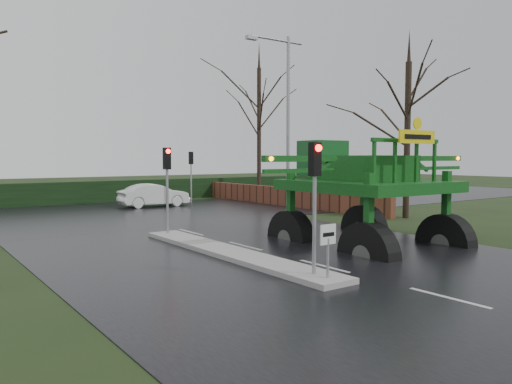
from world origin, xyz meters
TOP-DOWN VIEW (x-y plane):
  - ground at (0.00, 0.00)m, footprint 140.00×140.00m
  - road_main at (0.00, 10.00)m, footprint 14.00×80.00m
  - road_cross at (0.00, 16.00)m, footprint 80.00×12.00m
  - median_island at (-1.30, 3.00)m, footprint 1.20×10.00m
  - hedge_row at (0.00, 24.00)m, footprint 44.00×0.90m
  - brick_wall at (10.50, 16.00)m, footprint 0.40×20.00m
  - keep_left_sign at (-1.30, -1.50)m, footprint 0.50×0.07m
  - traffic_signal_near at (-1.30, -1.01)m, footprint 0.26×0.33m
  - traffic_signal_mid at (-1.30, 7.49)m, footprint 0.26×0.33m
  - traffic_signal_far at (6.50, 20.01)m, footprint 0.26×0.33m
  - street_light_right at (8.19, 12.00)m, footprint 3.85×0.30m
  - tree_right_near at (11.50, 6.00)m, footprint 5.60×5.60m
  - tree_right_far at (13.00, 21.00)m, footprint 7.00×7.00m
  - crop_sprayer at (2.20, 0.54)m, footprint 9.98×6.33m
  - white_sedan at (3.32, 19.07)m, footprint 4.43×1.65m

SIDE VIEW (x-z plane):
  - ground at x=0.00m, z-range 0.00..0.00m
  - white_sedan at x=3.32m, z-range -0.72..0.72m
  - road_main at x=0.00m, z-range -0.01..0.01m
  - road_cross at x=0.00m, z-range 0.00..0.02m
  - median_island at x=-1.30m, z-range 0.01..0.17m
  - brick_wall at x=10.50m, z-range 0.00..1.20m
  - hedge_row at x=0.00m, z-range 0.00..1.50m
  - keep_left_sign at x=-1.30m, z-range 0.38..1.73m
  - traffic_signal_near at x=-1.30m, z-range 0.83..4.35m
  - traffic_signal_mid at x=-1.30m, z-range 0.83..4.35m
  - traffic_signal_far at x=6.50m, z-range 0.83..4.35m
  - crop_sprayer at x=2.20m, z-range -0.15..5.42m
  - tree_right_near at x=11.50m, z-range 0.38..10.02m
  - street_light_right at x=8.19m, z-range 0.99..10.99m
  - tree_right_far at x=13.00m, z-range 0.47..12.52m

